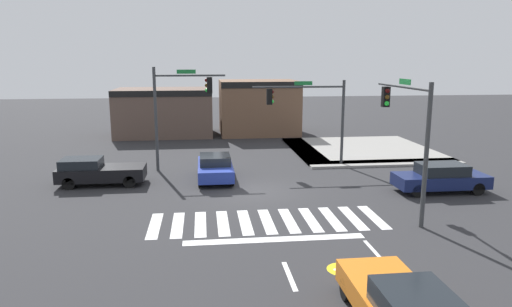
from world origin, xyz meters
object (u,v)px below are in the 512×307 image
Objects in this scene: car_navy at (441,178)px; car_blue at (215,167)px; traffic_signal_southeast at (407,120)px; car_black at (98,171)px; car_orange at (402,307)px; traffic_signal_northeast at (309,106)px; traffic_signal_northwest at (179,101)px.

car_blue is at bearing -18.70° from car_navy.
car_black is (-14.20, 6.19, -3.32)m from traffic_signal_southeast.
traffic_signal_southeast is at bearing -23.71° from car_orange.
traffic_signal_northeast reaches higher than car_orange.
traffic_signal_northwest is 1.37× the size of car_orange.
traffic_signal_southeast is 1.29× the size of car_orange.
traffic_signal_southeast reaches higher than car_blue.
car_orange is (6.04, -18.05, -3.45)m from traffic_signal_northwest.
car_orange is at bearing -55.77° from car_black.
car_orange is (-3.92, -8.93, -3.33)m from traffic_signal_southeast.
traffic_signal_northwest is 1.07× the size of traffic_signal_southeast.
car_orange is 18.28m from car_black.
car_black is (-4.24, -2.93, -3.44)m from traffic_signal_northwest.
traffic_signal_southeast is at bearing -23.54° from car_black.
traffic_signal_southeast is at bearing -42.47° from traffic_signal_northwest.
car_orange is at bearing 156.29° from traffic_signal_southeast.
car_blue is at bearing 14.60° from car_orange.
traffic_signal_northwest is 1.34× the size of car_navy.
car_blue is 0.94× the size of car_navy.
traffic_signal_northwest is 13.50m from traffic_signal_southeast.
traffic_signal_northeast is 7.89m from traffic_signal_northwest.
car_navy is (5.36, -6.42, -3.02)m from traffic_signal_northeast.
car_orange is at bearing 14.60° from car_blue.
traffic_signal_northwest reaches higher than car_black.
traffic_signal_southeast is 1.29× the size of car_black.
traffic_signal_northeast is 7.12m from car_blue.
traffic_signal_southeast is at bearing 50.41° from car_blue.
traffic_signal_northwest reaches higher than car_orange.
traffic_signal_southeast is 10.30m from car_orange.
car_black is (-10.28, 15.11, 0.01)m from car_orange.
traffic_signal_southeast reaches higher than traffic_signal_northeast.
car_black is at bearing 13.96° from traffic_signal_northeast.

